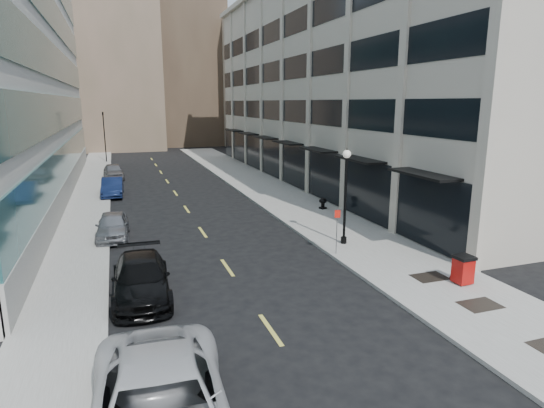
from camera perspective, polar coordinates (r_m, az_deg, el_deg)
ground at (r=13.72m, az=2.66°, el=-19.20°), size 160.00×160.00×0.00m
sidewalk_right at (r=33.78m, az=2.00°, el=0.42°), size 5.00×80.00×0.15m
sidewalk_left at (r=31.70m, az=-22.36°, el=-1.36°), size 3.00×80.00×0.15m
building_right at (r=43.42m, az=10.74°, el=14.77°), size 15.30×46.50×18.25m
skyline_tan_near at (r=79.10m, az=-19.54°, el=16.88°), size 14.00×18.00×28.00m
skyline_brown at (r=84.29m, az=-11.06°, el=19.10°), size 12.00×16.00×34.00m
skyline_tan_far at (r=89.41m, az=-25.98°, el=13.85°), size 12.00×14.00×22.00m
skyline_stone at (r=80.04m, az=-2.86°, el=14.64°), size 10.00×14.00×20.00m
grate_mid at (r=18.24m, az=24.67°, el=-11.42°), size 1.40×1.00×0.01m
grate_far at (r=20.17m, az=19.18°, el=-8.64°), size 1.40×1.00×0.01m
road_centerline at (r=29.06m, az=-9.78°, el=-1.93°), size 0.15×68.20×0.01m
traffic_signal at (r=58.84m, az=-20.46°, el=10.41°), size 0.66×0.66×6.98m
car_black_pickup at (r=18.03m, az=-16.10°, el=-8.98°), size 2.25×5.18×1.48m
car_silver_sedan at (r=26.06m, az=-19.36°, el=-2.59°), size 1.87×4.23×1.41m
car_blue_sedan at (r=37.80m, az=-19.39°, el=2.04°), size 1.72×4.51×1.47m
car_grey_sedan at (r=46.27m, az=-19.29°, el=3.88°), size 2.02×4.42×1.47m
trash_bin at (r=19.75m, az=22.85°, el=-7.48°), size 0.74×0.81×1.16m
lamppost at (r=23.03m, az=9.22°, el=1.97°), size 0.41×0.41×4.91m
sign_post at (r=21.69m, az=8.17°, el=-2.44°), size 0.27×0.10×2.29m
urn_planter at (r=31.02m, az=6.40°, el=0.21°), size 0.52×0.52×0.72m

